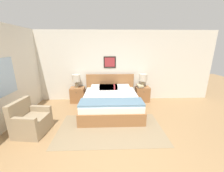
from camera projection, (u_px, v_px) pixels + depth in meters
The scene contains 13 objects.
ground_plane at pixel (115, 160), 2.54m from camera, with size 16.00×16.00×0.00m, color #99754C.
wall_back at pixel (111, 66), 5.19m from camera, with size 7.79×0.09×2.60m.
wall_left at pixel (8, 76), 3.56m from camera, with size 0.08×5.51×2.60m.
area_rug_main at pixel (110, 129), 3.52m from camera, with size 2.64×1.49×0.01m.
bed at pixel (111, 102), 4.47m from camera, with size 1.80×1.97×1.03m.
armchair at pixel (31, 122), 3.30m from camera, with size 0.73×0.78×0.82m.
nightstand_near_window at pixel (78, 95), 5.16m from camera, with size 0.51×0.43×0.56m.
nightstand_by_door at pixel (142, 94), 5.24m from camera, with size 0.51×0.43×0.56m.
table_lamp_near_window at pixel (76, 79), 5.01m from camera, with size 0.30×0.30×0.49m.
table_lamp_by_door at pixel (143, 78), 5.09m from camera, with size 0.30×0.30×0.49m.
book_thick_bottom at pixel (140, 87), 5.12m from camera, with size 0.25×0.26×0.03m.
book_hardcover_middle at pixel (140, 86), 5.11m from camera, with size 0.21×0.29×0.04m.
book_novel_upper at pixel (140, 85), 5.10m from camera, with size 0.22×0.30×0.03m.
Camera 1 is at (-0.14, -2.05, 2.04)m, focal length 22.00 mm.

